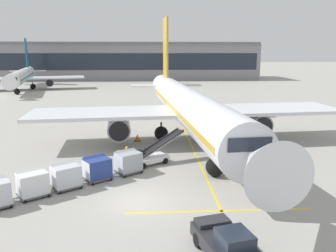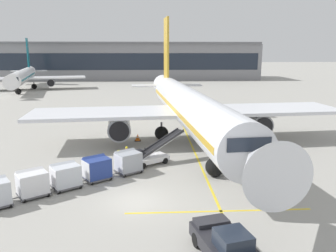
# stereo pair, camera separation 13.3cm
# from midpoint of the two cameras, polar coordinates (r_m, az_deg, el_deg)

# --- Properties ---
(ground_plane) EXTENTS (600.00, 600.00, 0.00)m
(ground_plane) POSITION_cam_midpoint_polar(r_m,az_deg,el_deg) (23.59, -5.31, -12.62)
(ground_plane) COLOR #9E9B93
(parked_airplane) EXTENTS (34.96, 44.88, 15.20)m
(parked_airplane) POSITION_cam_midpoint_polar(r_m,az_deg,el_deg) (37.73, 3.55, 3.22)
(parked_airplane) COLOR silver
(parked_airplane) RESTS_ON ground
(belt_loader) EXTENTS (5.17, 4.01, 2.84)m
(belt_loader) POSITION_cam_midpoint_polar(r_m,az_deg,el_deg) (30.68, -2.61, -4.86)
(belt_loader) COLOR silver
(belt_loader) RESTS_ON ground
(baggage_cart_lead) EXTENTS (2.70, 2.45, 1.91)m
(baggage_cart_lead) POSITION_cam_midpoint_polar(r_m,az_deg,el_deg) (28.51, -6.65, -5.97)
(baggage_cart_lead) COLOR #515156
(baggage_cart_lead) RESTS_ON ground
(baggage_cart_second) EXTENTS (2.70, 2.45, 1.91)m
(baggage_cart_second) POSITION_cam_midpoint_polar(r_m,az_deg,el_deg) (27.36, -11.83, -6.96)
(baggage_cart_second) COLOR #515156
(baggage_cart_second) RESTS_ON ground
(baggage_cart_third) EXTENTS (2.70, 2.45, 1.91)m
(baggage_cart_third) POSITION_cam_midpoint_polar(r_m,az_deg,el_deg) (26.35, -16.80, -8.00)
(baggage_cart_third) COLOR #515156
(baggage_cart_third) RESTS_ON ground
(baggage_cart_fourth) EXTENTS (2.70, 2.45, 1.91)m
(baggage_cart_fourth) POSITION_cam_midpoint_polar(r_m,az_deg,el_deg) (25.69, -21.82, -8.92)
(baggage_cart_fourth) COLOR #515156
(baggage_cart_fourth) RESTS_ON ground
(pushback_tug) EXTENTS (3.11, 4.78, 1.83)m
(pushback_tug) POSITION_cam_midpoint_polar(r_m,az_deg,el_deg) (17.61, 9.96, -19.07)
(pushback_tug) COLOR #232328
(pushback_tug) RESTS_ON ground
(ground_crew_by_loader) EXTENTS (0.33, 0.56, 1.74)m
(ground_crew_by_loader) POSITION_cam_midpoint_polar(r_m,az_deg,el_deg) (29.42, -8.20, -5.43)
(ground_crew_by_loader) COLOR #333847
(ground_crew_by_loader) RESTS_ON ground
(ground_crew_by_carts) EXTENTS (0.34, 0.55, 1.74)m
(ground_crew_by_carts) POSITION_cam_midpoint_polar(r_m,az_deg,el_deg) (30.41, -6.85, -4.79)
(ground_crew_by_carts) COLOR black
(ground_crew_by_carts) RESTS_ON ground
(safety_cone_engine_keepout) EXTENTS (0.70, 0.70, 0.79)m
(safety_cone_engine_keepout) POSITION_cam_midpoint_polar(r_m,az_deg,el_deg) (38.61, -5.05, -1.95)
(safety_cone_engine_keepout) COLOR black
(safety_cone_engine_keepout) RESTS_ON ground
(apron_guidance_line_lead_in) EXTENTS (0.20, 110.00, 0.01)m
(apron_guidance_line_lead_in) POSITION_cam_midpoint_polar(r_m,az_deg,el_deg) (37.82, 3.92, -2.83)
(apron_guidance_line_lead_in) COLOR yellow
(apron_guidance_line_lead_in) RESTS_ON ground
(apron_guidance_line_stop_bar) EXTENTS (12.00, 0.20, 0.01)m
(apron_guidance_line_stop_bar) POSITION_cam_midpoint_polar(r_m,az_deg,el_deg) (22.47, 8.74, -14.05)
(apron_guidance_line_stop_bar) COLOR yellow
(apron_guidance_line_stop_bar) RESTS_ON ground
(terminal_building) EXTENTS (93.33, 21.78, 13.17)m
(terminal_building) POSITION_cam_midpoint_polar(r_m,az_deg,el_deg) (128.41, -6.54, 10.89)
(terminal_building) COLOR gray
(terminal_building) RESTS_ON ground
(distant_airplane) EXTENTS (32.63, 40.66, 13.95)m
(distant_airplane) POSITION_cam_midpoint_polar(r_m,az_deg,el_deg) (97.84, -23.32, 7.70)
(distant_airplane) COLOR white
(distant_airplane) RESTS_ON ground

